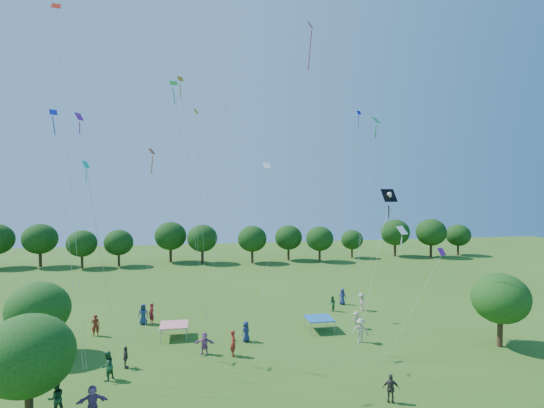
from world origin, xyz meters
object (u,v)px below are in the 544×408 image
Objects in this scene: near_tree_west at (28,355)px; tent_red_stripe at (174,325)px; near_tree_north at (38,309)px; near_tree_east at (501,298)px; pirate_kite at (389,197)px; red_high_kite at (301,82)px; tent_blue at (319,318)px.

near_tree_west is 2.63× the size of tent_red_stripe.
near_tree_north is 0.96× the size of near_tree_east.
pirate_kite is 0.45× the size of red_high_kite.
tent_blue is 0.21× the size of pirate_kite.
red_high_kite is (9.89, -2.45, 19.31)m from tent_red_stripe.
pirate_kite is at bearing -5.60° from tent_red_stripe.
near_tree_east is (33.82, -4.33, 0.28)m from near_tree_north.
near_tree_west is at bearing -169.78° from near_tree_east.
red_high_kite is at bearing -0.60° from near_tree_north.
near_tree_north is at bearing -178.90° from pirate_kite.
tent_blue is at bearing 4.65° from near_tree_north.
near_tree_north is 21.56m from tent_blue.
tent_red_stripe is at bearing 164.95° from near_tree_east.
near_tree_north is at bearing 179.40° from red_high_kite.
near_tree_west is at bearing -147.83° from tent_blue.
tent_red_stripe and tent_blue have the same top height.
pirate_kite reaches higher than tent_blue.
near_tree_east is 11.32m from pirate_kite.
near_tree_east is 14.11m from tent_blue.
near_tree_north is 25.61m from red_high_kite.
near_tree_north is at bearing 172.70° from near_tree_east.
pirate_kite is 11.94m from red_high_kite.
tent_blue is 11.80m from pirate_kite.
near_tree_east is at bearing -35.46° from pirate_kite.
near_tree_west is 10.32m from near_tree_north.
pirate_kite is at bearing 5.28° from red_high_kite.
pirate_kite reaches higher than near_tree_north.
tent_red_stripe is at bearing 61.87° from near_tree_west.
tent_red_stripe is (9.33, 2.25, -2.38)m from near_tree_north.
pirate_kite is at bearing 1.10° from near_tree_north.
red_high_kite reaches higher than near_tree_east.
tent_blue is at bearing -2.44° from tent_red_stripe.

